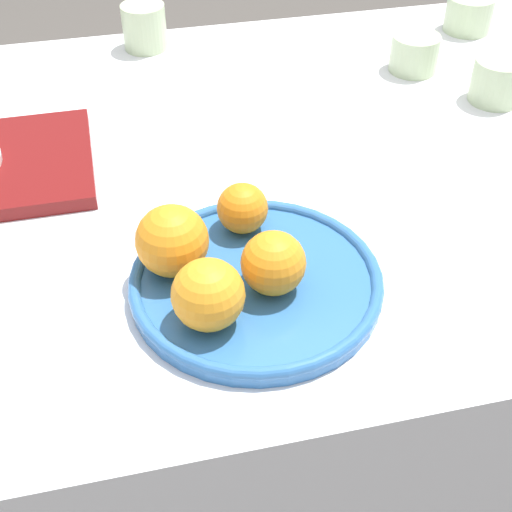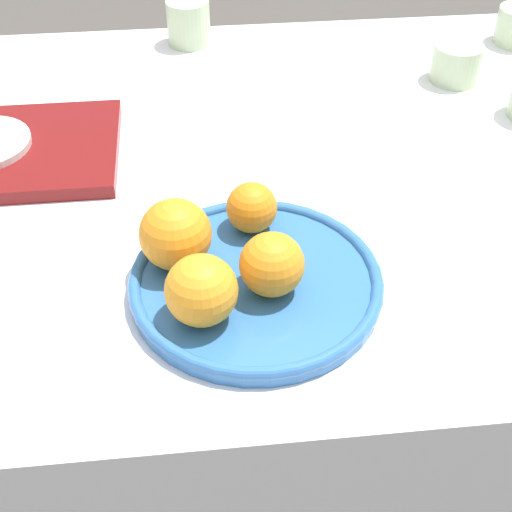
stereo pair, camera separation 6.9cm
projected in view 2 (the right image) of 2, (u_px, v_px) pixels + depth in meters
ground_plane at (276, 448)px, 1.46m from camera, size 12.00×12.00×0.00m
table at (280, 331)px, 1.23m from camera, size 1.47×0.92×0.70m
fruit_platter at (256, 282)px, 0.79m from camera, size 0.28×0.28×0.02m
orange_0 at (272, 264)px, 0.76m from camera, size 0.07×0.07×0.07m
orange_1 at (201, 290)px, 0.72m from camera, size 0.08×0.08×0.08m
orange_2 at (175, 234)px, 0.78m from camera, size 0.08×0.08×0.08m
orange_3 at (252, 208)px, 0.84m from camera, size 0.06×0.06×0.06m
cup_2 at (456, 63)px, 1.15m from camera, size 0.08×0.08×0.06m
cup_3 at (188, 22)px, 1.25m from camera, size 0.08×0.08×0.08m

